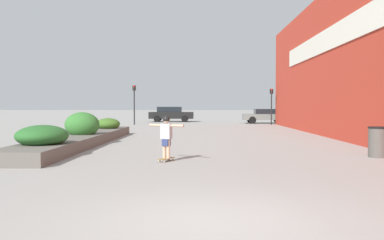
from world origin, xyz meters
The scene contains 11 objects.
ground_plane centered at (0.00, 0.00, 0.00)m, with size 300.00×300.00×0.00m, color gray.
building_wall_right centered at (7.00, 13.51, 4.07)m, with size 0.67×39.38×8.13m.
planter_box centered at (-5.49, 12.23, 0.42)m, with size 1.82×14.58×1.44m.
skateboard centered at (-1.25, 6.83, 0.07)m, with size 0.53×0.75×0.10m.
skateboarder centered at (-1.25, 6.83, 0.90)m, with size 1.13×0.66×1.33m.
trash_bin centered at (5.79, 8.04, 0.52)m, with size 0.66×0.66×1.03m.
car_leftmost centered at (-3.37, 38.82, 0.84)m, with size 4.67×1.96×1.59m.
car_center_left centered at (6.08, 35.11, 0.75)m, with size 4.27×2.00×1.40m.
car_center_right centered at (14.32, 39.10, 0.80)m, with size 4.40×1.98×1.53m.
traffic_light_left centered at (-6.20, 31.96, 2.41)m, with size 0.28×0.30×3.54m.
traffic_light_right centered at (6.14, 32.05, 2.22)m, with size 0.28×0.30×3.23m.
Camera 1 is at (-0.16, -6.41, 1.75)m, focal length 40.00 mm.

